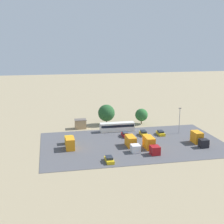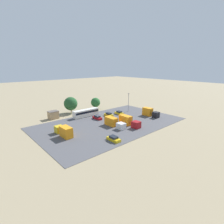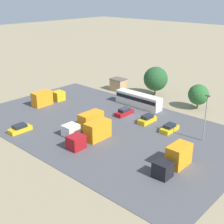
# 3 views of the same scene
# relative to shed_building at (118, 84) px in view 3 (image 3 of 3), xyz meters

# --- Properties ---
(ground_plane) EXTENTS (400.00, 400.00, 0.00)m
(ground_plane) POSITION_rel_shed_building_xyz_m (-13.95, 12.56, -1.65)
(ground_plane) COLOR gray
(parking_lot_surface) EXTENTS (55.58, 33.60, 0.08)m
(parking_lot_surface) POSITION_rel_shed_building_xyz_m (-13.95, 20.42, -1.61)
(parking_lot_surface) COLOR #4C4C51
(parking_lot_surface) RESTS_ON ground
(shed_building) EXTENTS (4.13, 3.22, 3.28)m
(shed_building) POSITION_rel_shed_building_xyz_m (0.00, 0.00, 0.00)
(shed_building) COLOR tan
(shed_building) RESTS_ON ground
(bus) EXTENTS (11.95, 2.62, 3.07)m
(bus) POSITION_rel_shed_building_xyz_m (-12.03, 6.50, 0.08)
(bus) COLOR silver
(bus) RESTS_ON ground
(parked_car_0) EXTENTS (1.97, 4.49, 1.45)m
(parked_car_0) POSITION_rel_shed_building_xyz_m (-3.88, 33.44, -0.96)
(parked_car_0) COLOR gold
(parked_car_0) RESTS_ON ground
(parked_car_1) EXTENTS (1.86, 4.44, 1.62)m
(parked_car_1) POSITION_rel_shed_building_xyz_m (-19.50, 13.04, -0.89)
(parked_car_1) COLOR gold
(parked_car_1) RESTS_ON ground
(parked_car_2) EXTENTS (1.76, 4.65, 1.53)m
(parked_car_2) POSITION_rel_shed_building_xyz_m (-13.24, 13.05, -0.93)
(parked_car_2) COLOR maroon
(parked_car_2) RESTS_ON ground
(parked_car_3) EXTENTS (1.92, 4.28, 1.44)m
(parked_car_3) POSITION_rel_shed_building_xyz_m (-25.30, 13.61, -0.97)
(parked_car_3) COLOR gold
(parked_car_3) RESTS_ON ground
(parked_truck_0) EXTENTS (2.49, 8.48, 3.32)m
(parked_truck_0) POSITION_rel_shed_building_xyz_m (5.30, 20.15, -0.05)
(parked_truck_0) COLOR gold
(parked_truck_0) RESTS_ON ground
(parked_truck_1) EXTENTS (2.45, 9.17, 3.43)m
(parked_truck_1) POSITION_rel_shed_building_xyz_m (-17.27, 26.92, -0.00)
(parked_truck_1) COLOR maroon
(parked_truck_1) RESTS_ON ground
(parked_truck_2) EXTENTS (2.47, 9.24, 3.06)m
(parked_truck_2) POSITION_rel_shed_building_xyz_m (-12.53, 24.05, -0.17)
(parked_truck_2) COLOR silver
(parked_truck_2) RESTS_ON ground
(parked_truck_3) EXTENTS (2.49, 7.67, 3.48)m
(parked_truck_3) POSITION_rel_shed_building_xyz_m (-33.29, 24.84, 0.03)
(parked_truck_3) COLOR black
(parked_truck_3) RESTS_ON ground
(tree_near_shed) EXTENTS (6.24, 6.24, 7.59)m
(tree_near_shed) POSITION_rel_shed_building_xyz_m (-10.08, -3.12, 2.82)
(tree_near_shed) COLOR brown
(tree_near_shed) RESTS_ON ground
(tree_apron_mid) EXTENTS (4.76, 4.76, 5.86)m
(tree_apron_mid) POSITION_rel_shed_building_xyz_m (-23.21, -1.47, 1.82)
(tree_apron_mid) COLOR brown
(tree_apron_mid) RESTS_ON ground
(light_pole_lot_centre) EXTENTS (0.90, 0.28, 8.76)m
(light_pole_lot_centre) POSITION_rel_shed_building_xyz_m (-32.10, 13.01, 3.24)
(light_pole_lot_centre) COLOR gray
(light_pole_lot_centre) RESTS_ON ground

